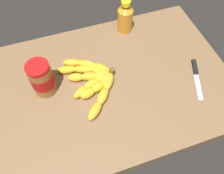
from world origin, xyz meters
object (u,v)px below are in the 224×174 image
(banana_bunch, at_px, (92,80))
(honey_bottle, at_px, (125,17))
(peanut_butter_jar, at_px, (42,78))
(butter_knife, at_px, (196,75))

(banana_bunch, relative_size, honey_bottle, 2.03)
(banana_bunch, xyz_separation_m, peanut_butter_jar, (-0.17, 0.02, 0.05))
(honey_bottle, bearing_deg, peanut_butter_jar, -152.00)
(peanut_butter_jar, relative_size, honey_bottle, 0.94)
(banana_bunch, xyz_separation_m, butter_knife, (0.39, -0.10, -0.01))
(butter_knife, bearing_deg, honey_bottle, 117.42)
(butter_knife, bearing_deg, peanut_butter_jar, 167.26)
(banana_bunch, bearing_deg, butter_knife, -14.67)
(honey_bottle, height_order, butter_knife, honey_bottle)
(banana_bunch, height_order, butter_knife, banana_bunch)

